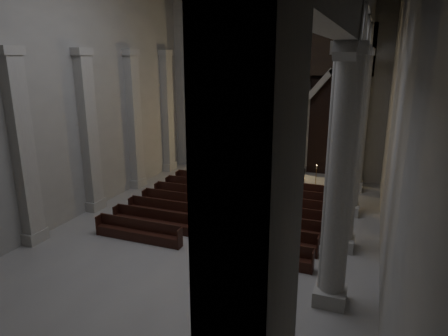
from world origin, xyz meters
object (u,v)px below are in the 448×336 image
candle_stand_left (227,172)px  pews (228,211)px  candle_stand_right (316,181)px  worshipper (254,180)px  altar_rail (263,170)px  altar (262,165)px

candle_stand_left → pews: bearing=-69.0°
candle_stand_left → candle_stand_right: (5.70, 0.03, 0.01)m
candle_stand_right → pews: bearing=-118.4°
worshipper → altar_rail: bearing=109.7°
altar_rail → pews: bearing=-90.0°
altar_rail → candle_stand_left: candle_stand_left is taller
altar → pews: altar is taller
altar → altar_rail: size_ratio=0.34×
altar → altar_rail: (0.47, -1.32, 0.08)m
altar_rail → worshipper: (-0.01, -2.14, -0.02)m
altar → candle_stand_right: (3.81, -1.65, -0.21)m
altar_rail → candle_stand_right: 3.37m
altar_rail → pews: altar_rail is taller
worshipper → pews: bearing=-69.9°
candle_stand_left → pews: 6.58m
pews → worshipper: size_ratio=7.15×
worshipper → candle_stand_left: bearing=162.8°
candle_stand_right → altar: bearing=156.6°
candle_stand_left → worshipper: bearing=-37.2°
altar → candle_stand_right: 4.16m
candle_stand_left → altar: bearing=41.8°
candle_stand_left → pews: candle_stand_left is taller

